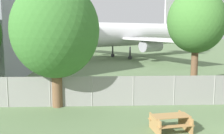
{
  "coord_description": "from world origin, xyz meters",
  "views": [
    {
      "loc": [
        -1.96,
        -5.92,
        4.7
      ],
      "look_at": [
        -1.19,
        12.75,
        2.0
      ],
      "focal_mm": 42.0,
      "sensor_mm": 36.0,
      "label": 1
    }
  ],
  "objects": [
    {
      "name": "tree_near_hangar",
      "position": [
        4.91,
        12.96,
        5.24
      ],
      "size": [
        4.17,
        4.17,
        7.57
      ],
      "color": "brown",
      "rests_on": "ground"
    },
    {
      "name": "tree_left_of_cabin",
      "position": [
        -4.65,
        9.74,
        4.64
      ],
      "size": [
        5.18,
        5.18,
        7.51
      ],
      "color": "brown",
      "rests_on": "ground"
    },
    {
      "name": "airplane",
      "position": [
        0.44,
        36.18,
        3.82
      ],
      "size": [
        32.78,
        26.71,
        11.37
      ],
      "rotation": [
        0.0,
        0.0,
        -2.53
      ],
      "color": "white",
      "rests_on": "ground"
    },
    {
      "name": "picnic_bench_near_cabin",
      "position": [
        1.23,
        5.61,
        0.47
      ],
      "size": [
        1.92,
        1.66,
        0.76
      ],
      "rotation": [
        0.0,
        0.0,
        0.16
      ],
      "color": "#A37A47",
      "rests_on": "ground"
    },
    {
      "name": "perimeter_fence",
      "position": [
        0.0,
        9.75,
        0.93
      ],
      "size": [
        56.07,
        0.07,
        1.87
      ],
      "color": "gray",
      "rests_on": "ground"
    }
  ]
}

